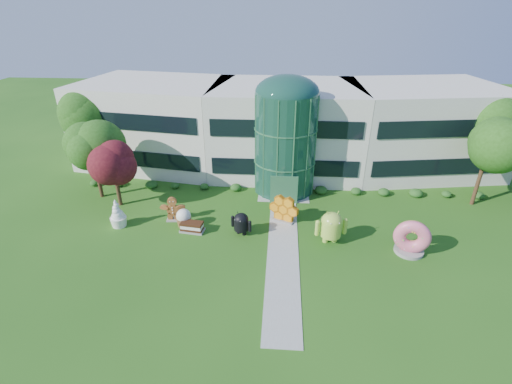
# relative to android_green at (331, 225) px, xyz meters

# --- Properties ---
(ground) EXTENTS (140.00, 140.00, 0.00)m
(ground) POSITION_rel_android_green_xyz_m (-3.77, -2.78, -1.54)
(ground) COLOR #215114
(ground) RESTS_ON ground
(building) EXTENTS (46.00, 15.00, 9.30)m
(building) POSITION_rel_android_green_xyz_m (-3.77, 15.22, 3.11)
(building) COLOR beige
(building) RESTS_ON ground
(atrium) EXTENTS (6.00, 6.00, 9.80)m
(atrium) POSITION_rel_android_green_xyz_m (-3.77, 9.22, 3.36)
(atrium) COLOR #194738
(atrium) RESTS_ON ground
(walkway) EXTENTS (2.40, 20.00, 0.04)m
(walkway) POSITION_rel_android_green_xyz_m (-3.77, -0.78, -1.52)
(walkway) COLOR #9E9E93
(walkway) RESTS_ON ground
(tree_red) EXTENTS (4.00, 4.00, 6.00)m
(tree_red) POSITION_rel_android_green_xyz_m (-19.27, 4.72, 1.46)
(tree_red) COLOR #3F0C14
(tree_red) RESTS_ON ground
(trees_backdrop) EXTENTS (52.00, 8.00, 8.40)m
(trees_backdrop) POSITION_rel_android_green_xyz_m (-3.77, 10.22, 2.66)
(trees_backdrop) COLOR #214912
(trees_backdrop) RESTS_ON ground
(android_green) EXTENTS (3.01, 2.29, 3.08)m
(android_green) POSITION_rel_android_green_xyz_m (0.00, 0.00, 0.00)
(android_green) COLOR #A6D042
(android_green) RESTS_ON ground
(android_black) EXTENTS (2.36, 2.04, 2.26)m
(android_black) POSITION_rel_android_green_xyz_m (-7.25, 0.57, -0.41)
(android_black) COLOR black
(android_black) RESTS_ON ground
(donut) EXTENTS (3.02, 2.05, 2.87)m
(donut) POSITION_rel_android_green_xyz_m (5.94, -1.02, -0.11)
(donut) COLOR #D5516E
(donut) RESTS_ON ground
(gingerbread) EXTENTS (2.53, 1.14, 2.28)m
(gingerbread) POSITION_rel_android_green_xyz_m (-13.46, 2.36, -0.40)
(gingerbread) COLOR brown
(gingerbread) RESTS_ON ground
(ice_cream_sandwich) EXTENTS (2.12, 1.27, 0.89)m
(ice_cream_sandwich) POSITION_rel_android_green_xyz_m (-11.42, 0.64, -1.09)
(ice_cream_sandwich) COLOR black
(ice_cream_sandwich) RESTS_ON ground
(honeycomb) EXTENTS (2.96, 2.06, 2.20)m
(honeycomb) POSITION_rel_android_green_xyz_m (-3.75, 2.88, -0.44)
(honeycomb) COLOR orange
(honeycomb) RESTS_ON ground
(froyo) EXTENTS (1.49, 1.49, 2.54)m
(froyo) POSITION_rel_android_green_xyz_m (-17.90, 1.07, -0.27)
(froyo) COLOR white
(froyo) RESTS_ON ground
(cupcake) EXTENTS (1.76, 1.76, 1.63)m
(cupcake) POSITION_rel_android_green_xyz_m (-12.29, 1.44, -0.73)
(cupcake) COLOR white
(cupcake) RESTS_ON ground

